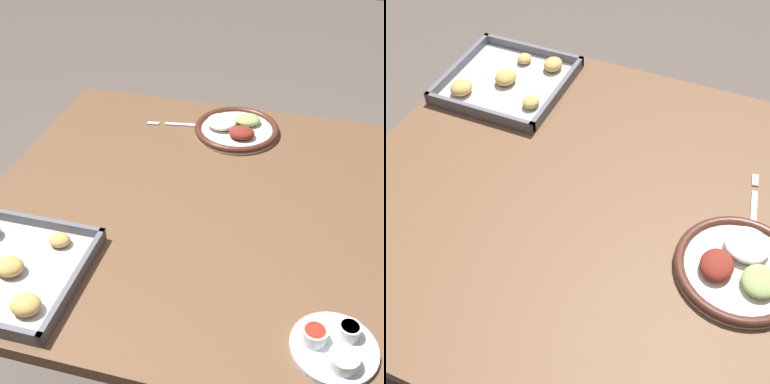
% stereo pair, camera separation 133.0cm
% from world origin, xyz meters
% --- Properties ---
extents(ground_plane, '(8.00, 8.00, 0.00)m').
position_xyz_m(ground_plane, '(0.00, 0.00, 0.00)').
color(ground_plane, '#564C44').
extents(dining_table, '(0.96, 0.99, 0.71)m').
position_xyz_m(dining_table, '(0.00, 0.00, 0.61)').
color(dining_table, brown).
rests_on(dining_table, ground_plane).
extents(dinner_plate, '(0.24, 0.24, 0.04)m').
position_xyz_m(dinner_plate, '(-0.06, -0.34, 0.73)').
color(dinner_plate, white).
rests_on(dinner_plate, dining_table).
extents(fork, '(0.19, 0.04, 0.00)m').
position_xyz_m(fork, '(0.10, -0.34, 0.72)').
color(fork, silver).
rests_on(fork, dining_table).
extents(baking_tray, '(0.30, 0.30, 0.04)m').
position_xyz_m(baking_tray, '(0.28, 0.32, 0.73)').
color(baking_tray, '#595960').
rests_on(baking_tray, dining_table).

